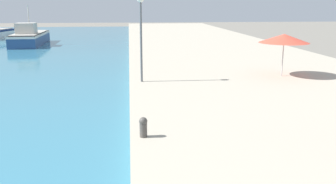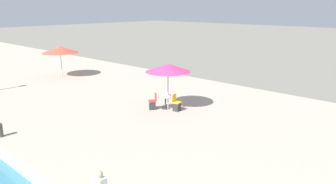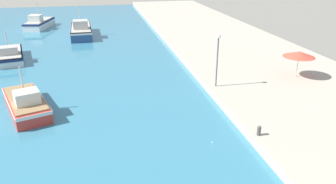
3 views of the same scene
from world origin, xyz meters
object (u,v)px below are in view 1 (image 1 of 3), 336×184
lamppost (141,24)px  fishing_boat_far (30,37)px  cafe_umbrella_white (284,38)px  mooring_bollard (143,126)px

lamppost → fishing_boat_far: bearing=115.4°
fishing_boat_far → cafe_umbrella_white: 32.66m
fishing_boat_far → cafe_umbrella_white: fishing_boat_far is taller
fishing_boat_far → lamppost: lamppost is taller
cafe_umbrella_white → lamppost: bearing=-174.4°
fishing_boat_far → lamppost: bearing=-67.1°
mooring_bollard → cafe_umbrella_white: bearing=48.3°
mooring_bollard → lamppost: bearing=88.4°
fishing_boat_far → cafe_umbrella_white: size_ratio=3.44×
fishing_boat_far → cafe_umbrella_white: (20.63, -25.25, 1.91)m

